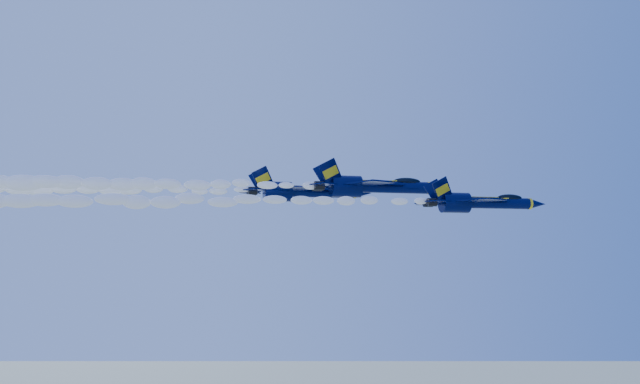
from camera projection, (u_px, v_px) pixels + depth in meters
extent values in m
cylinder|color=#000632|center=(498.00, 203.00, 81.44)|extent=(7.69, 1.28, 1.28)
ellipsoid|color=#000632|center=(455.00, 203.00, 80.15)|extent=(1.33, 2.31, 5.47)
cone|color=#000632|center=(537.00, 204.00, 82.62)|extent=(2.22, 1.28, 1.28)
cylinder|color=yellow|center=(529.00, 204.00, 82.38)|extent=(0.30, 1.33, 1.33)
ellipsoid|color=black|center=(510.00, 198.00, 81.85)|extent=(3.07, 1.00, 0.85)
cube|color=yellow|center=(510.00, 200.00, 81.82)|extent=(3.59, 0.85, 0.15)
cube|color=#000632|center=(481.00, 200.00, 77.22)|extent=(4.58, 5.43, 0.15)
cube|color=#000632|center=(455.00, 205.00, 83.82)|extent=(4.58, 5.43, 0.15)
cube|color=yellow|center=(491.00, 200.00, 77.51)|extent=(2.06, 4.28, 0.09)
cube|color=yellow|center=(464.00, 204.00, 84.12)|extent=(2.06, 4.28, 0.09)
cube|color=#000632|center=(442.00, 190.00, 78.96)|extent=(2.78, 0.88, 2.99)
cube|color=#000632|center=(436.00, 191.00, 80.69)|extent=(2.78, 0.88, 2.99)
cylinder|color=black|center=(432.00, 202.00, 78.89)|extent=(1.02, 0.94, 0.94)
cylinder|color=black|center=(428.00, 203.00, 79.97)|extent=(1.02, 0.94, 0.94)
cube|color=yellow|center=(478.00, 197.00, 80.89)|extent=(9.39, 0.30, 0.07)
ellipsoid|color=white|center=(174.00, 200.00, 72.69)|extent=(55.26, 1.90, 1.71)
cylinder|color=#000632|center=(394.00, 187.00, 90.82)|extent=(9.19, 1.53, 1.53)
ellipsoid|color=#000632|center=(346.00, 186.00, 89.27)|extent=(1.59, 2.76, 6.54)
cone|color=#000632|center=(437.00, 188.00, 92.23)|extent=(2.66, 1.53, 1.53)
cylinder|color=yellow|center=(428.00, 188.00, 91.94)|extent=(0.36, 1.59, 1.59)
ellipsoid|color=black|center=(407.00, 182.00, 91.30)|extent=(3.68, 1.20, 1.01)
cube|color=yellow|center=(407.00, 184.00, 91.27)|extent=(4.29, 1.02, 0.18)
cube|color=#000632|center=(370.00, 183.00, 85.77)|extent=(5.48, 6.49, 0.18)
cube|color=#000632|center=(351.00, 189.00, 93.67)|extent=(5.48, 6.49, 0.18)
cube|color=yellow|center=(381.00, 183.00, 86.12)|extent=(2.46, 5.12, 0.10)
cube|color=yellow|center=(361.00, 189.00, 94.02)|extent=(2.46, 5.12, 0.10)
cube|color=#000632|center=(330.00, 172.00, 87.85)|extent=(3.33, 1.05, 3.58)
cube|color=#000632|center=(326.00, 174.00, 89.92)|extent=(3.33, 1.05, 3.58)
cylinder|color=black|center=(319.00, 186.00, 87.77)|extent=(1.23, 1.12, 1.12)
cylinder|color=black|center=(317.00, 187.00, 89.06)|extent=(1.23, 1.12, 1.12)
cube|color=yellow|center=(371.00, 180.00, 90.16)|extent=(11.24, 0.36, 0.08)
ellipsoid|color=white|center=(80.00, 183.00, 81.66)|extent=(55.26, 2.28, 2.05)
cylinder|color=#000632|center=(322.00, 192.00, 95.91)|extent=(8.79, 1.47, 1.47)
ellipsoid|color=#000632|center=(278.00, 191.00, 94.43)|extent=(1.52, 2.64, 6.25)
cone|color=#000632|center=(363.00, 193.00, 97.26)|extent=(2.54, 1.47, 1.47)
cylinder|color=yellow|center=(354.00, 193.00, 96.98)|extent=(0.34, 1.52, 1.52)
ellipsoid|color=black|center=(334.00, 187.00, 96.37)|extent=(3.52, 1.14, 0.97)
cube|color=yellow|center=(334.00, 189.00, 96.35)|extent=(4.10, 0.98, 0.18)
cube|color=#000632|center=(297.00, 189.00, 91.08)|extent=(5.24, 6.21, 0.18)
cube|color=#000632|center=(285.00, 194.00, 98.63)|extent=(5.24, 6.21, 0.18)
cube|color=yellow|center=(307.00, 188.00, 91.42)|extent=(2.36, 4.89, 0.10)
cube|color=yellow|center=(295.00, 193.00, 98.97)|extent=(2.36, 4.89, 0.10)
cube|color=#000632|center=(263.00, 179.00, 93.07)|extent=(3.18, 1.01, 3.42)
cube|color=#000632|center=(260.00, 181.00, 95.05)|extent=(3.18, 1.01, 3.42)
cylinder|color=black|center=(253.00, 191.00, 93.00)|extent=(1.17, 1.07, 1.07)
cylinder|color=black|center=(251.00, 192.00, 94.22)|extent=(1.17, 1.07, 1.07)
cube|color=yellow|center=(301.00, 186.00, 95.28)|extent=(10.74, 0.34, 0.08)
ellipsoid|color=white|center=(23.00, 189.00, 86.86)|extent=(55.26, 2.18, 1.96)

